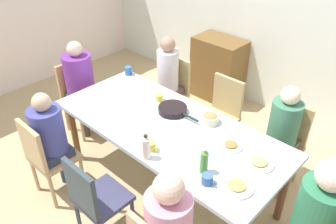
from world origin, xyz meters
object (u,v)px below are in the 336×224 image
(plate_1, at_px, (259,163))
(side_cabinet, at_px, (218,69))
(chair_3, at_px, (283,140))
(chair_7, at_px, (172,89))
(person_6, at_px, (317,213))
(plate_2, at_px, (237,186))
(chair_5, at_px, (94,198))
(cup_1, at_px, (128,71))
(cup_2, at_px, (152,146))
(chair_0, at_px, (78,93))
(bowl_0, at_px, (210,118))
(bottle_1, at_px, (146,147))
(cup_3, at_px, (159,97))
(person_7, at_px, (167,77))
(serving_pan, at_px, (173,109))
(person_2, at_px, (51,136))
(chair_1, at_px, (221,111))
(chair_2, at_px, (46,155))
(plate_0, at_px, (231,145))
(person_3, at_px, (282,130))
(cup_0, at_px, (207,179))
(bottle_0, at_px, (204,161))
(dining_table, at_px, (168,132))
(person_0, at_px, (80,80))

(plate_1, bearing_deg, side_cabinet, 133.66)
(chair_3, distance_m, chair_7, 1.53)
(person_6, xyz_separation_m, plate_2, (-0.53, -0.22, 0.06))
(chair_5, distance_m, cup_1, 1.71)
(chair_7, xyz_separation_m, cup_2, (0.91, -1.23, 0.31))
(chair_0, xyz_separation_m, side_cabinet, (0.78, 1.84, -0.06))
(plate_2, height_order, cup_1, cup_1)
(plate_1, bearing_deg, bowl_0, 163.69)
(chair_3, bearing_deg, cup_1, -165.96)
(bowl_0, bearing_deg, cup_1, 174.53)
(plate_2, relative_size, bottle_1, 1.11)
(cup_3, bearing_deg, plate_1, -6.32)
(chair_3, xyz_separation_m, plate_1, (0.13, -0.77, 0.28))
(chair_3, bearing_deg, person_7, -176.53)
(chair_0, relative_size, serving_pan, 1.94)
(person_2, bearing_deg, chair_1, 65.47)
(chair_2, bearing_deg, person_6, 21.86)
(chair_7, xyz_separation_m, plate_0, (1.37, -0.74, 0.28))
(cup_1, bearing_deg, person_3, 11.27)
(person_2, bearing_deg, cup_0, 16.97)
(side_cabinet, bearing_deg, person_7, -90.89)
(cup_3, distance_m, bottle_0, 1.12)
(serving_pan, bearing_deg, person_3, 33.86)
(person_2, bearing_deg, chair_2, -90.00)
(chair_7, relative_size, bottle_0, 3.88)
(plate_0, relative_size, cup_2, 1.80)
(plate_1, bearing_deg, chair_7, 155.20)
(dining_table, height_order, chair_3, chair_3)
(chair_0, distance_m, chair_7, 1.17)
(cup_1, bearing_deg, person_2, -76.80)
(dining_table, distance_m, bowl_0, 0.41)
(side_cabinet, bearing_deg, dining_table, -67.84)
(serving_pan, distance_m, cup_3, 0.26)
(plate_2, bearing_deg, bottle_0, -172.35)
(person_0, relative_size, person_3, 1.04)
(cup_2, relative_size, bottle_0, 0.50)
(chair_3, relative_size, bowl_0, 5.34)
(person_0, bearing_deg, person_6, 0.00)
(plate_0, distance_m, side_cabinet, 2.19)
(plate_2, height_order, cup_3, cup_3)
(chair_3, distance_m, plate_1, 0.83)
(chair_0, distance_m, serving_pan, 1.45)
(side_cabinet, bearing_deg, chair_7, -90.97)
(person_2, height_order, bottle_1, person_2)
(person_7, xyz_separation_m, cup_2, (0.91, -1.14, 0.11))
(cup_1, distance_m, bottle_1, 1.51)
(chair_1, height_order, chair_3, same)
(serving_pan, xyz_separation_m, cup_3, (-0.25, 0.06, 0.01))
(person_3, xyz_separation_m, person_7, (-1.53, -0.00, 0.02))
(chair_7, bearing_deg, person_0, -127.31)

